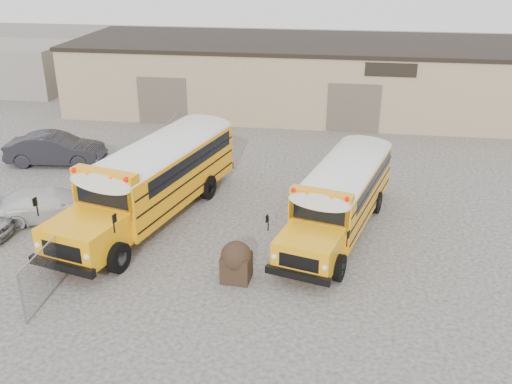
# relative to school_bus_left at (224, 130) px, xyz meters

# --- Properties ---
(ground) EXTENTS (120.00, 120.00, 0.00)m
(ground) POSITION_rel_school_bus_left_xyz_m (2.69, -8.53, -1.86)
(ground) COLOR #373432
(ground) RESTS_ON ground
(warehouse) EXTENTS (30.20, 10.20, 4.67)m
(warehouse) POSITION_rel_school_bus_left_xyz_m (2.69, 11.46, 0.51)
(warehouse) COLOR #8D7A57
(warehouse) RESTS_ON ground
(chainlink_fence) EXTENTS (0.07, 18.07, 1.81)m
(chainlink_fence) POSITION_rel_school_bus_left_xyz_m (-3.31, -5.53, -0.96)
(chainlink_fence) COLOR gray
(chainlink_fence) RESTS_ON ground
(distant_building_left) EXTENTS (8.00, 6.00, 3.60)m
(distant_building_left) POSITION_rel_school_bus_left_xyz_m (-19.31, 13.47, -0.06)
(distant_building_left) COLOR gray
(distant_building_left) RESTS_ON ground
(school_bus_left) EXTENTS (5.33, 11.32, 3.22)m
(school_bus_left) POSITION_rel_school_bus_left_xyz_m (0.00, 0.00, 0.00)
(school_bus_left) COLOR #FFA20A
(school_bus_left) RESTS_ON ground
(school_bus_right) EXTENTS (4.64, 9.71, 2.76)m
(school_bus_right) POSITION_rel_school_bus_left_xyz_m (7.58, -1.00, -0.27)
(school_bus_right) COLOR #F2A010
(school_bus_right) RESTS_ON ground
(tarp_bundle) EXTENTS (1.08, 1.08, 1.47)m
(tarp_bundle) POSITION_rel_school_bus_left_xyz_m (2.64, -11.09, -1.11)
(tarp_bundle) COLOR black
(tarp_bundle) RESTS_ON ground
(car_white) EXTENTS (4.95, 3.63, 1.33)m
(car_white) POSITION_rel_school_bus_left_xyz_m (-5.98, -7.50, -1.20)
(car_white) COLOR silver
(car_white) RESTS_ON ground
(car_dark) EXTENTS (5.18, 2.30, 1.65)m
(car_dark) POSITION_rel_school_bus_left_xyz_m (-8.74, -1.40, -1.04)
(car_dark) COLOR black
(car_dark) RESTS_ON ground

